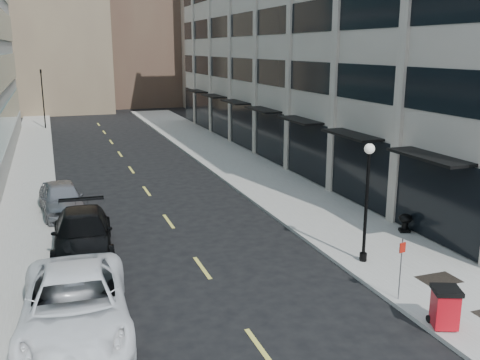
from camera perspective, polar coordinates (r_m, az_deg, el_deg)
sidewalk_right at (r=33.92m, az=2.64°, el=0.04°), size 5.00×80.00×0.15m
sidewalk_left at (r=31.54m, az=-21.63°, el=-2.01°), size 3.00×80.00×0.15m
building_right at (r=43.43m, az=11.10°, el=14.71°), size 15.30×46.50×18.25m
skyline_tan_near at (r=78.66m, az=-19.81°, el=17.36°), size 14.00×18.00×28.00m
skyline_stone at (r=79.87m, az=-3.02°, el=15.19°), size 10.00×14.00×20.00m
grate_far at (r=20.68m, az=20.45°, el=-9.90°), size 1.40×1.00×0.01m
road_centerline at (r=29.08m, az=-8.89°, el=-2.62°), size 0.15×68.20×0.01m
traffic_signal at (r=58.50m, az=-20.48°, el=10.63°), size 0.66×0.66×6.98m
car_white_van at (r=16.65m, az=-17.20°, el=-12.65°), size 3.47×6.82×1.85m
car_black_pickup at (r=22.78m, az=-16.45°, el=-5.53°), size 2.71×5.92×1.68m
car_silver_sedan at (r=28.29m, az=-18.49°, el=-1.89°), size 2.42×5.11×1.69m
trash_bin at (r=17.19m, az=21.03°, el=-12.47°), size 1.01×1.01×1.26m
lamppost at (r=20.68m, az=13.39°, el=-1.23°), size 0.39×0.39×4.73m
sign_post at (r=18.22m, az=16.83°, el=-8.15°), size 0.25×0.07×2.12m
urn_planter at (r=25.12m, az=17.20°, el=-4.19°), size 0.60×0.60×0.84m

